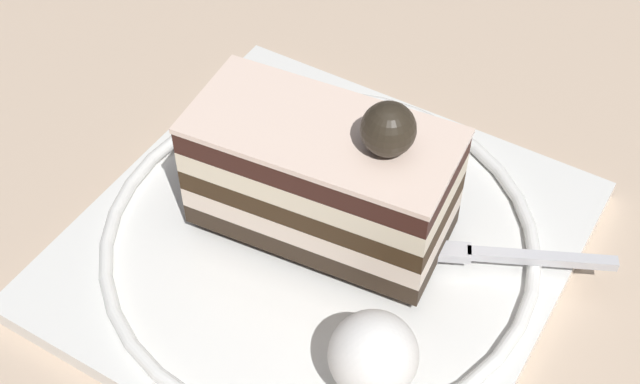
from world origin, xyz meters
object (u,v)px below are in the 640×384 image
(cake_slice, at_px, (324,176))
(fork, at_px, (491,255))
(dessert_plate, at_px, (320,243))
(whipped_cream_dollop, at_px, (373,355))

(cake_slice, bearing_deg, fork, -78.52)
(dessert_plate, xyz_separation_m, whipped_cream_dollop, (-0.06, -0.06, 0.03))
(dessert_plate, height_order, cake_slice, cake_slice)
(whipped_cream_dollop, bearing_deg, cake_slice, 40.34)
(dessert_plate, relative_size, cake_slice, 1.91)
(whipped_cream_dollop, height_order, fork, whipped_cream_dollop)
(dessert_plate, xyz_separation_m, fork, (0.02, -0.08, 0.01))
(dessert_plate, bearing_deg, cake_slice, 13.17)
(dessert_plate, bearing_deg, fork, -73.59)
(dessert_plate, height_order, whipped_cream_dollop, whipped_cream_dollop)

